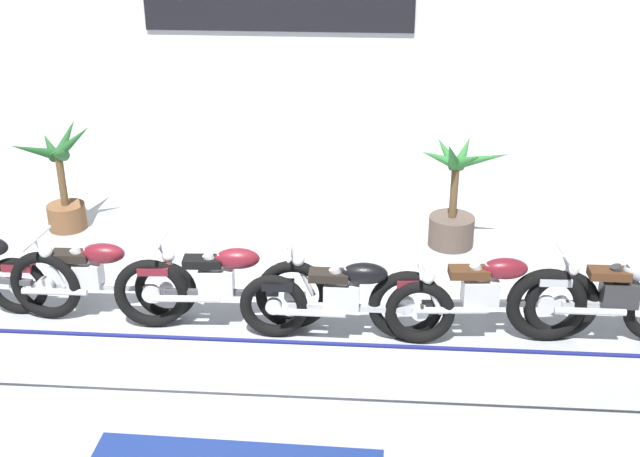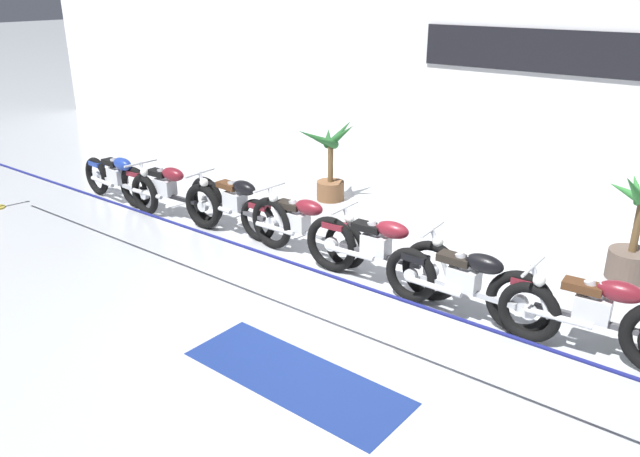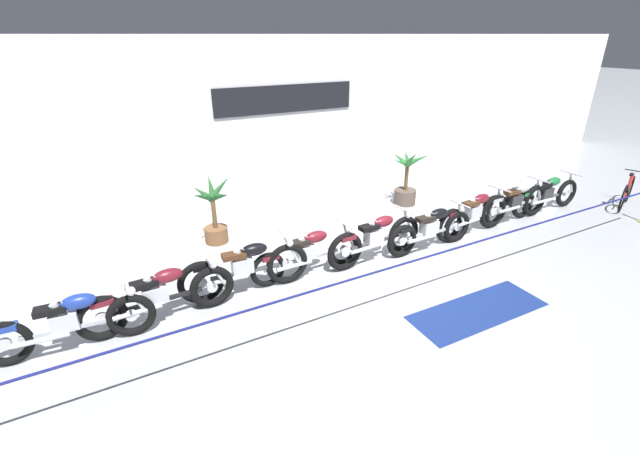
{
  "view_description": "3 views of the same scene",
  "coord_description": "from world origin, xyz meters",
  "px_view_note": "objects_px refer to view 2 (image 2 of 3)",
  "views": [
    {
      "loc": [
        1.58,
        -6.66,
        4.49
      ],
      "look_at": [
        1.02,
        1.05,
        0.98
      ],
      "focal_mm": 45.0,
      "sensor_mm": 36.0,
      "label": 1
    },
    {
      "loc": [
        3.95,
        -5.7,
        3.73
      ],
      "look_at": [
        -0.78,
        0.39,
        0.67
      ],
      "focal_mm": 35.0,
      "sensor_mm": 36.0,
      "label": 2
    },
    {
      "loc": [
        -4.64,
        -5.58,
        4.2
      ],
      "look_at": [
        -1.14,
        0.8,
        0.88
      ],
      "focal_mm": 24.0,
      "sensor_mm": 36.0,
      "label": 3
    }
  ],
  "objects_px": {
    "motorcycle_blue_0": "(119,179)",
    "motorcycle_maroon_4": "(379,251)",
    "motorcycle_maroon_1": "(167,191)",
    "potted_palm_left_of_row": "(330,166)",
    "motorcycle_black_2": "(238,206)",
    "motorcycle_maroon_3": "(300,225)",
    "stanchion_far_left": "(202,241)",
    "motorcycle_maroon_6": "(597,316)",
    "potted_palm_right_of_row": "(636,237)",
    "motorcycle_black_5": "(468,285)",
    "floor_banner": "(295,377)"
  },
  "relations": [
    {
      "from": "motorcycle_blue_0",
      "to": "motorcycle_maroon_4",
      "type": "distance_m",
      "value": 5.4
    },
    {
      "from": "motorcycle_maroon_1",
      "to": "potted_palm_left_of_row",
      "type": "xyz_separation_m",
      "value": [
        1.58,
        2.42,
        0.18
      ]
    },
    {
      "from": "motorcycle_black_2",
      "to": "motorcycle_maroon_3",
      "type": "distance_m",
      "value": 1.23
    },
    {
      "from": "motorcycle_maroon_3",
      "to": "potted_palm_left_of_row",
      "type": "relative_size",
      "value": 1.56
    },
    {
      "from": "motorcycle_maroon_3",
      "to": "stanchion_far_left",
      "type": "bearing_deg",
      "value": -93.34
    },
    {
      "from": "motorcycle_maroon_3",
      "to": "motorcycle_maroon_6",
      "type": "height_order",
      "value": "motorcycle_maroon_6"
    },
    {
      "from": "motorcycle_maroon_1",
      "to": "motorcycle_maroon_3",
      "type": "xyz_separation_m",
      "value": [
        2.71,
        0.19,
        -0.01
      ]
    },
    {
      "from": "motorcycle_blue_0",
      "to": "potted_palm_left_of_row",
      "type": "bearing_deg",
      "value": 41.46
    },
    {
      "from": "potted_palm_left_of_row",
      "to": "stanchion_far_left",
      "type": "height_order",
      "value": "potted_palm_left_of_row"
    },
    {
      "from": "potted_palm_right_of_row",
      "to": "motorcycle_maroon_1",
      "type": "bearing_deg",
      "value": -161.38
    },
    {
      "from": "motorcycle_maroon_1",
      "to": "motorcycle_black_5",
      "type": "height_order",
      "value": "motorcycle_maroon_1"
    },
    {
      "from": "motorcycle_blue_0",
      "to": "motorcycle_maroon_4",
      "type": "bearing_deg",
      "value": 1.3
    },
    {
      "from": "potted_palm_left_of_row",
      "to": "stanchion_far_left",
      "type": "xyz_separation_m",
      "value": [
        1.02,
        -4.0,
        0.12
      ]
    },
    {
      "from": "motorcycle_blue_0",
      "to": "potted_palm_left_of_row",
      "type": "distance_m",
      "value": 3.77
    },
    {
      "from": "motorcycle_maroon_6",
      "to": "potted_palm_left_of_row",
      "type": "height_order",
      "value": "potted_palm_left_of_row"
    },
    {
      "from": "motorcycle_maroon_1",
      "to": "potted_palm_left_of_row",
      "type": "relative_size",
      "value": 1.64
    },
    {
      "from": "motorcycle_maroon_4",
      "to": "potted_palm_right_of_row",
      "type": "height_order",
      "value": "potted_palm_right_of_row"
    },
    {
      "from": "motorcycle_black_5",
      "to": "potted_palm_right_of_row",
      "type": "xyz_separation_m",
      "value": [
        1.26,
        2.36,
        0.14
      ]
    },
    {
      "from": "motorcycle_black_5",
      "to": "floor_banner",
      "type": "relative_size",
      "value": 0.91
    },
    {
      "from": "motorcycle_maroon_1",
      "to": "motorcycle_black_2",
      "type": "bearing_deg",
      "value": 6.47
    },
    {
      "from": "potted_palm_right_of_row",
      "to": "motorcycle_black_5",
      "type": "bearing_deg",
      "value": -118.03
    },
    {
      "from": "potted_palm_right_of_row",
      "to": "stanchion_far_left",
      "type": "height_order",
      "value": "potted_palm_right_of_row"
    },
    {
      "from": "motorcycle_maroon_6",
      "to": "stanchion_far_left",
      "type": "bearing_deg",
      "value": -159.37
    },
    {
      "from": "motorcycle_maroon_3",
      "to": "motorcycle_black_5",
      "type": "height_order",
      "value": "motorcycle_black_5"
    },
    {
      "from": "motorcycle_black_5",
      "to": "motorcycle_maroon_6",
      "type": "bearing_deg",
      "value": 5.2
    },
    {
      "from": "motorcycle_maroon_6",
      "to": "motorcycle_maroon_1",
      "type": "bearing_deg",
      "value": -179.72
    },
    {
      "from": "potted_palm_left_of_row",
      "to": "potted_palm_right_of_row",
      "type": "relative_size",
      "value": 0.93
    },
    {
      "from": "motorcycle_black_2",
      "to": "potted_palm_right_of_row",
      "type": "bearing_deg",
      "value": 21.78
    },
    {
      "from": "stanchion_far_left",
      "to": "motorcycle_maroon_6",
      "type": "bearing_deg",
      "value": 20.63
    },
    {
      "from": "motorcycle_blue_0",
      "to": "motorcycle_maroon_3",
      "type": "height_order",
      "value": "motorcycle_blue_0"
    },
    {
      "from": "motorcycle_black_2",
      "to": "potted_palm_left_of_row",
      "type": "relative_size",
      "value": 1.58
    },
    {
      "from": "motorcycle_maroon_4",
      "to": "floor_banner",
      "type": "xyz_separation_m",
      "value": [
        0.48,
        -2.27,
        -0.48
      ]
    },
    {
      "from": "motorcycle_black_2",
      "to": "motorcycle_black_5",
      "type": "height_order",
      "value": "motorcycle_black_2"
    },
    {
      "from": "motorcycle_maroon_1",
      "to": "floor_banner",
      "type": "xyz_separation_m",
      "value": [
        4.64,
        -2.22,
        -0.46
      ]
    },
    {
      "from": "motorcycle_maroon_6",
      "to": "potted_palm_right_of_row",
      "type": "xyz_separation_m",
      "value": [
        -0.14,
        2.23,
        0.12
      ]
    },
    {
      "from": "potted_palm_right_of_row",
      "to": "floor_banner",
      "type": "bearing_deg",
      "value": -115.02
    },
    {
      "from": "motorcycle_maroon_6",
      "to": "stanchion_far_left",
      "type": "distance_m",
      "value": 4.57
    },
    {
      "from": "floor_banner",
      "to": "motorcycle_black_5",
      "type": "bearing_deg",
      "value": 69.72
    },
    {
      "from": "potted_palm_right_of_row",
      "to": "motorcycle_black_2",
      "type": "bearing_deg",
      "value": -158.22
    },
    {
      "from": "motorcycle_maroon_3",
      "to": "potted_palm_right_of_row",
      "type": "xyz_separation_m",
      "value": [
        4.02,
        2.08,
        0.14
      ]
    },
    {
      "from": "motorcycle_maroon_1",
      "to": "motorcycle_black_5",
      "type": "bearing_deg",
      "value": -0.99
    },
    {
      "from": "motorcycle_maroon_6",
      "to": "potted_palm_left_of_row",
      "type": "distance_m",
      "value": 5.81
    },
    {
      "from": "motorcycle_maroon_6",
      "to": "motorcycle_black_5",
      "type": "bearing_deg",
      "value": -174.8
    },
    {
      "from": "motorcycle_maroon_4",
      "to": "stanchion_far_left",
      "type": "bearing_deg",
      "value": -133.68
    },
    {
      "from": "motorcycle_black_5",
      "to": "motorcycle_maroon_3",
      "type": "bearing_deg",
      "value": 174.08
    },
    {
      "from": "motorcycle_maroon_1",
      "to": "floor_banner",
      "type": "relative_size",
      "value": 1.0
    },
    {
      "from": "motorcycle_blue_0",
      "to": "potted_palm_right_of_row",
      "type": "distance_m",
      "value": 8.3
    },
    {
      "from": "motorcycle_maroon_6",
      "to": "stanchion_far_left",
      "type": "xyz_separation_m",
      "value": [
        -4.27,
        -1.61,
        0.29
      ]
    },
    {
      "from": "potted_palm_left_of_row",
      "to": "floor_banner",
      "type": "distance_m",
      "value": 5.59
    },
    {
      "from": "potted_palm_left_of_row",
      "to": "potted_palm_right_of_row",
      "type": "xyz_separation_m",
      "value": [
        5.15,
        -0.16,
        -0.04
      ]
    }
  ]
}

